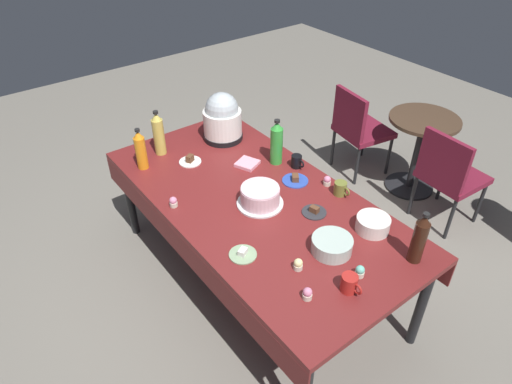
{
  "coord_description": "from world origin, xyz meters",
  "views": [
    {
      "loc": [
        1.84,
        -1.4,
        2.52
      ],
      "look_at": [
        0.0,
        0.0,
        0.8
      ],
      "focal_mm": 31.96,
      "sensor_mm": 36.0,
      "label": 1
    }
  ],
  "objects_px": {
    "dessert_plate_charcoal": "(314,211)",
    "dessert_plate_sage": "(243,254)",
    "dessert_plate_white": "(190,161)",
    "cupcake_rose": "(298,264)",
    "glass_salad_bowl": "(332,245)",
    "soda_bottle_ginger_ale": "(159,134)",
    "cupcake_vanilla": "(307,294)",
    "coffee_mug_olive": "(341,189)",
    "coffee_mug_black": "(297,161)",
    "cupcake_berry": "(327,181)",
    "ceramic_snack_bowl": "(373,224)",
    "maroon_chair_right": "(449,173)",
    "coffee_mug_red": "(350,284)",
    "cupcake_mint": "(360,271)",
    "soda_bottle_orange_juice": "(141,150)",
    "potluck_table": "(256,206)",
    "soda_bottle_cola": "(419,239)",
    "soda_bottle_lime_soda": "(276,143)",
    "frosted_layer_cake": "(260,196)",
    "cupcake_lemon": "(173,202)",
    "round_cafe_table": "(420,141)",
    "slow_cooker": "(222,118)",
    "maroon_chair_left": "(358,127)",
    "dessert_plate_cobalt": "(295,180)"
  },
  "relations": [
    {
      "from": "coffee_mug_olive",
      "to": "maroon_chair_right",
      "type": "relative_size",
      "value": 0.14
    },
    {
      "from": "dessert_plate_sage",
      "to": "slow_cooker",
      "type": "bearing_deg",
      "value": 150.72
    },
    {
      "from": "dessert_plate_white",
      "to": "cupcake_rose",
      "type": "bearing_deg",
      "value": -3.71
    },
    {
      "from": "soda_bottle_ginger_ale",
      "to": "coffee_mug_black",
      "type": "distance_m",
      "value": 1.01
    },
    {
      "from": "dessert_plate_cobalt",
      "to": "slow_cooker",
      "type": "bearing_deg",
      "value": -175.38
    },
    {
      "from": "coffee_mug_olive",
      "to": "cupcake_mint",
      "type": "bearing_deg",
      "value": -37.71
    },
    {
      "from": "cupcake_vanilla",
      "to": "coffee_mug_olive",
      "type": "bearing_deg",
      "value": 123.98
    },
    {
      "from": "cupcake_mint",
      "to": "cupcake_rose",
      "type": "xyz_separation_m",
      "value": [
        -0.23,
        -0.22,
        0.0
      ]
    },
    {
      "from": "soda_bottle_lime_soda",
      "to": "soda_bottle_cola",
      "type": "bearing_deg",
      "value": -1.08
    },
    {
      "from": "glass_salad_bowl",
      "to": "soda_bottle_ginger_ale",
      "type": "bearing_deg",
      "value": -170.1
    },
    {
      "from": "cupcake_lemon",
      "to": "maroon_chair_left",
      "type": "relative_size",
      "value": 0.08
    },
    {
      "from": "cupcake_vanilla",
      "to": "coffee_mug_red",
      "type": "bearing_deg",
      "value": 66.0
    },
    {
      "from": "cupcake_berry",
      "to": "maroon_chair_right",
      "type": "relative_size",
      "value": 0.08
    },
    {
      "from": "ceramic_snack_bowl",
      "to": "dessert_plate_white",
      "type": "height_order",
      "value": "ceramic_snack_bowl"
    },
    {
      "from": "frosted_layer_cake",
      "to": "cupcake_vanilla",
      "type": "xyz_separation_m",
      "value": [
        0.74,
        -0.28,
        -0.03
      ]
    },
    {
      "from": "soda_bottle_cola",
      "to": "coffee_mug_olive",
      "type": "distance_m",
      "value": 0.68
    },
    {
      "from": "coffee_mug_olive",
      "to": "cupcake_berry",
      "type": "bearing_deg",
      "value": 177.14
    },
    {
      "from": "potluck_table",
      "to": "ceramic_snack_bowl",
      "type": "xyz_separation_m",
      "value": [
        0.65,
        0.35,
        0.11
      ]
    },
    {
      "from": "glass_salad_bowl",
      "to": "soda_bottle_orange_juice",
      "type": "height_order",
      "value": "soda_bottle_orange_juice"
    },
    {
      "from": "frosted_layer_cake",
      "to": "coffee_mug_black",
      "type": "height_order",
      "value": "frosted_layer_cake"
    },
    {
      "from": "dessert_plate_charcoal",
      "to": "dessert_plate_sage",
      "type": "bearing_deg",
      "value": -86.77
    },
    {
      "from": "potluck_table",
      "to": "maroon_chair_right",
      "type": "bearing_deg",
      "value": 76.3
    },
    {
      "from": "soda_bottle_lime_soda",
      "to": "maroon_chair_right",
      "type": "xyz_separation_m",
      "value": [
        0.65,
        1.25,
        -0.42
      ]
    },
    {
      "from": "frosted_layer_cake",
      "to": "ceramic_snack_bowl",
      "type": "distance_m",
      "value": 0.7
    },
    {
      "from": "potluck_table",
      "to": "dessert_plate_white",
      "type": "height_order",
      "value": "dessert_plate_white"
    },
    {
      "from": "cupcake_lemon",
      "to": "round_cafe_table",
      "type": "xyz_separation_m",
      "value": [
        0.2,
        2.3,
        -0.28
      ]
    },
    {
      "from": "soda_bottle_cola",
      "to": "soda_bottle_orange_juice",
      "type": "relative_size",
      "value": 1.06
    },
    {
      "from": "cupcake_vanilla",
      "to": "coffee_mug_black",
      "type": "xyz_separation_m",
      "value": [
        -0.92,
        0.74,
        0.01
      ]
    },
    {
      "from": "coffee_mug_olive",
      "to": "glass_salad_bowl",
      "type": "bearing_deg",
      "value": -50.89
    },
    {
      "from": "cupcake_mint",
      "to": "coffee_mug_olive",
      "type": "relative_size",
      "value": 0.55
    },
    {
      "from": "ceramic_snack_bowl",
      "to": "coffee_mug_black",
      "type": "xyz_separation_m",
      "value": [
        -0.77,
        0.09,
        0.0
      ]
    },
    {
      "from": "dessert_plate_white",
      "to": "maroon_chair_right",
      "type": "xyz_separation_m",
      "value": [
        1.02,
        1.74,
        -0.27
      ]
    },
    {
      "from": "slow_cooker",
      "to": "cupcake_vanilla",
      "type": "xyz_separation_m",
      "value": [
        1.56,
        -0.56,
        -0.14
      ]
    },
    {
      "from": "ceramic_snack_bowl",
      "to": "dessert_plate_charcoal",
      "type": "height_order",
      "value": "ceramic_snack_bowl"
    },
    {
      "from": "ceramic_snack_bowl",
      "to": "maroon_chair_right",
      "type": "xyz_separation_m",
      "value": [
        -0.26,
        1.27,
        -0.3
      ]
    },
    {
      "from": "cupcake_lemon",
      "to": "cupcake_vanilla",
      "type": "relative_size",
      "value": 1.0
    },
    {
      "from": "cupcake_vanilla",
      "to": "coffee_mug_olive",
      "type": "height_order",
      "value": "coffee_mug_olive"
    },
    {
      "from": "soda_bottle_lime_soda",
      "to": "coffee_mug_black",
      "type": "xyz_separation_m",
      "value": [
        0.14,
        0.08,
        -0.11
      ]
    },
    {
      "from": "soda_bottle_orange_juice",
      "to": "maroon_chair_left",
      "type": "relative_size",
      "value": 0.36
    },
    {
      "from": "cupcake_berry",
      "to": "cupcake_rose",
      "type": "relative_size",
      "value": 1.0
    },
    {
      "from": "potluck_table",
      "to": "coffee_mug_red",
      "type": "distance_m",
      "value": 0.9
    },
    {
      "from": "slow_cooker",
      "to": "dessert_plate_white",
      "type": "distance_m",
      "value": 0.43
    },
    {
      "from": "soda_bottle_lime_soda",
      "to": "coffee_mug_red",
      "type": "height_order",
      "value": "soda_bottle_lime_soda"
    },
    {
      "from": "dessert_plate_white",
      "to": "cupcake_mint",
      "type": "bearing_deg",
      "value": 5.43
    },
    {
      "from": "potluck_table",
      "to": "dessert_plate_charcoal",
      "type": "relative_size",
      "value": 14.41
    },
    {
      "from": "cupcake_vanilla",
      "to": "glass_salad_bowl",
      "type": "bearing_deg",
      "value": 116.58
    },
    {
      "from": "potluck_table",
      "to": "soda_bottle_ginger_ale",
      "type": "height_order",
      "value": "soda_bottle_ginger_ale"
    },
    {
      "from": "soda_bottle_ginger_ale",
      "to": "maroon_chair_right",
      "type": "height_order",
      "value": "soda_bottle_ginger_ale"
    },
    {
      "from": "soda_bottle_orange_juice",
      "to": "coffee_mug_red",
      "type": "xyz_separation_m",
      "value": [
        1.65,
        0.32,
        -0.09
      ]
    },
    {
      "from": "potluck_table",
      "to": "maroon_chair_left",
      "type": "relative_size",
      "value": 2.59
    }
  ]
}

